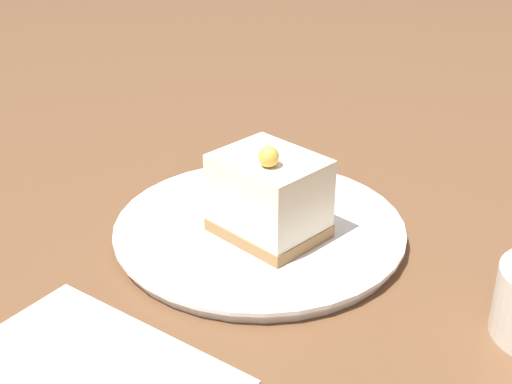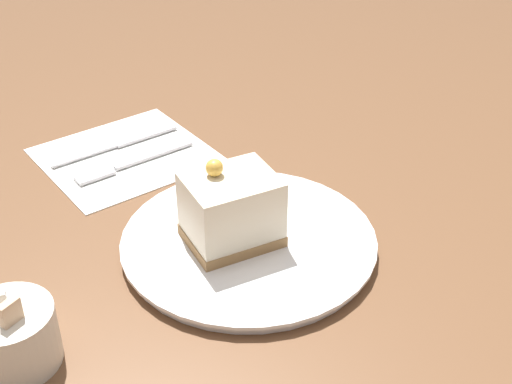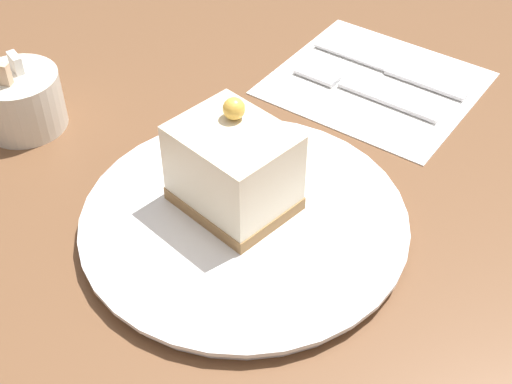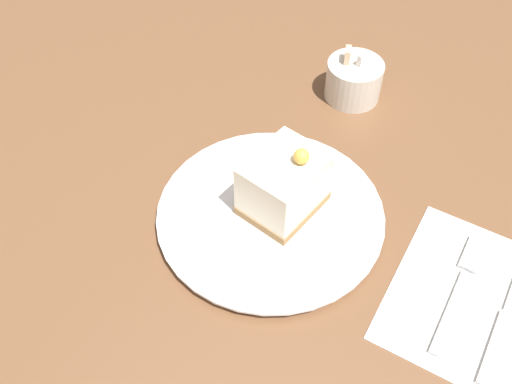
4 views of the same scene
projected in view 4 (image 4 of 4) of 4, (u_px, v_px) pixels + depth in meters
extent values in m
plane|color=brown|center=(254.00, 233.00, 0.70)|extent=(4.00, 4.00, 0.00)
cylinder|color=white|center=(270.00, 216.00, 0.70)|extent=(0.27, 0.27, 0.01)
cylinder|color=white|center=(270.00, 213.00, 0.70)|extent=(0.28, 0.28, 0.00)
cube|color=#9E7547|center=(283.00, 202.00, 0.70)|extent=(0.10, 0.11, 0.01)
cube|color=#EFE5C6|center=(284.00, 182.00, 0.67)|extent=(0.09, 0.11, 0.07)
sphere|color=#EFB747|center=(302.00, 156.00, 0.64)|extent=(0.02, 0.02, 0.02)
cube|color=white|center=(481.00, 303.00, 0.63)|extent=(0.20, 0.22, 0.00)
cube|color=silver|center=(451.00, 308.00, 0.62)|extent=(0.02, 0.12, 0.00)
cube|color=silver|center=(473.00, 254.00, 0.67)|extent=(0.02, 0.05, 0.00)
cube|color=silver|center=(495.00, 347.00, 0.59)|extent=(0.02, 0.09, 0.00)
cylinder|color=silver|center=(354.00, 80.00, 0.84)|extent=(0.08, 0.08, 0.06)
cube|color=#D8B28C|center=(350.00, 57.00, 0.81)|extent=(0.01, 0.02, 0.02)
cube|color=white|center=(364.00, 60.00, 0.81)|extent=(0.02, 0.02, 0.02)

